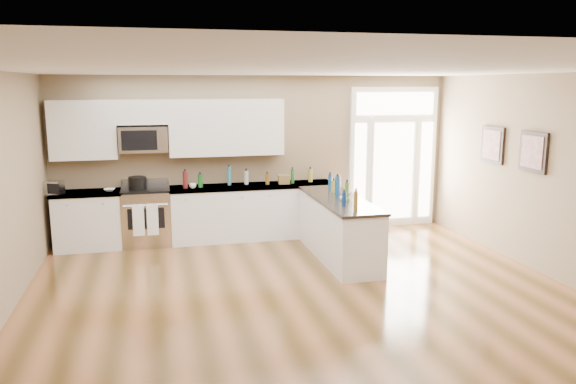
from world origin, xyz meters
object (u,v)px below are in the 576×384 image
Objects in this scene: stockpot at (137,183)px; peninsula_cabinet at (339,230)px; toaster_oven at (54,188)px; kitchen_range at (146,217)px.

peninsula_cabinet is at bearing -25.45° from stockpot.
kitchen_range is at bearing 28.54° from toaster_oven.
kitchen_range is at bearing 10.14° from stockpot.
stockpot is at bearing -169.86° from kitchen_range.
stockpot is (-3.00, 1.43, 0.63)m from peninsula_cabinet.
toaster_oven is (-1.27, -0.08, -0.01)m from stockpot.
peninsula_cabinet is 3.23m from kitchen_range.
toaster_oven reaches higher than peninsula_cabinet.
kitchen_range is at bearing 153.32° from peninsula_cabinet.
stockpot is (-0.12, -0.02, 0.58)m from kitchen_range.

